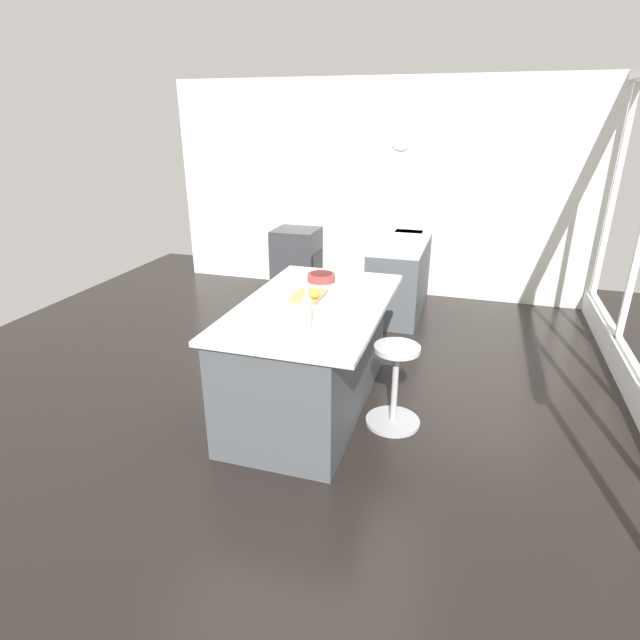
% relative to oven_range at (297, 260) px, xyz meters
% --- Properties ---
extents(ground_plane, '(7.83, 7.83, 0.00)m').
position_rel_oven_range_xyz_m(ground_plane, '(2.66, 1.01, -0.44)').
color(ground_plane, black).
extents(interior_partition_left, '(0.15, 5.71, 2.80)m').
position_rel_oven_range_xyz_m(interior_partition_left, '(-0.35, 1.01, 0.97)').
color(interior_partition_left, silver).
rests_on(interior_partition_left, ground_plane).
extents(sink_cabinet, '(2.36, 0.60, 1.18)m').
position_rel_oven_range_xyz_m(sink_cabinet, '(-0.00, 1.53, 0.02)').
color(sink_cabinet, '#4C5156').
rests_on(sink_cabinet, ground_plane).
extents(oven_range, '(0.60, 0.61, 0.87)m').
position_rel_oven_range_xyz_m(oven_range, '(0.00, 0.00, 0.00)').
color(oven_range, '#38383D').
rests_on(oven_range, ground_plane).
extents(kitchen_island, '(1.92, 1.12, 0.95)m').
position_rel_oven_range_xyz_m(kitchen_island, '(2.98, 1.16, 0.04)').
color(kitchen_island, '#4C5156').
rests_on(kitchen_island, ground_plane).
extents(stool_by_window, '(0.44, 0.44, 0.69)m').
position_rel_oven_range_xyz_m(stool_by_window, '(3.04, 1.90, -0.11)').
color(stool_by_window, '#B7B7BC').
rests_on(stool_by_window, ground_plane).
extents(cutting_board, '(0.36, 0.24, 0.02)m').
position_rel_oven_range_xyz_m(cutting_board, '(2.86, 1.12, 0.52)').
color(cutting_board, tan).
rests_on(cutting_board, kitchen_island).
extents(apple_yellow, '(0.08, 0.08, 0.08)m').
position_rel_oven_range_xyz_m(apple_yellow, '(2.93, 1.20, 0.57)').
color(apple_yellow, gold).
rests_on(apple_yellow, cutting_board).
extents(water_bottle, '(0.06, 0.06, 0.31)m').
position_rel_oven_range_xyz_m(water_bottle, '(3.49, 1.32, 0.64)').
color(water_bottle, silver).
rests_on(water_bottle, kitchen_island).
extents(fruit_bowl, '(0.25, 0.25, 0.07)m').
position_rel_oven_range_xyz_m(fruit_bowl, '(2.41, 1.10, 0.55)').
color(fruit_bowl, '#993833').
rests_on(fruit_bowl, kitchen_island).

